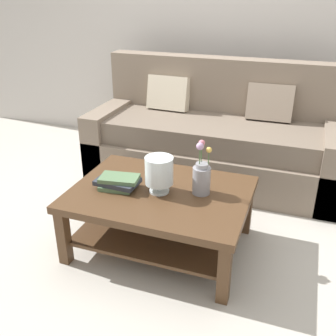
# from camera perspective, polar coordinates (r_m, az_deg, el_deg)

# --- Properties ---
(ground_plane) EXTENTS (10.00, 10.00, 0.00)m
(ground_plane) POSITION_cam_1_polar(r_m,az_deg,el_deg) (3.15, 1.19, -7.09)
(ground_plane) COLOR #B7B2A8
(back_wall) EXTENTS (6.40, 0.12, 2.70)m
(back_wall) POSITION_cam_1_polar(r_m,az_deg,el_deg) (4.27, 8.98, 20.46)
(back_wall) COLOR #BCB7B2
(back_wall) RESTS_ON ground
(couch) EXTENTS (2.26, 0.90, 1.06)m
(couch) POSITION_cam_1_polar(r_m,az_deg,el_deg) (3.71, 6.75, 4.21)
(couch) COLOR #7A6B5B
(couch) RESTS_ON ground
(coffee_table) EXTENTS (1.17, 0.87, 0.44)m
(coffee_table) POSITION_cam_1_polar(r_m,az_deg,el_deg) (2.67, -1.02, -5.57)
(coffee_table) COLOR #4C331E
(coffee_table) RESTS_ON ground
(book_stack_main) EXTENTS (0.30, 0.20, 0.09)m
(book_stack_main) POSITION_cam_1_polar(r_m,az_deg,el_deg) (2.65, -7.25, -2.00)
(book_stack_main) COLOR #51704C
(book_stack_main) RESTS_ON coffee_table
(glass_hurricane_vase) EXTENTS (0.18, 0.18, 0.25)m
(glass_hurricane_vase) POSITION_cam_1_polar(r_m,az_deg,el_deg) (2.53, -1.30, -0.53)
(glass_hurricane_vase) COLOR silver
(glass_hurricane_vase) RESTS_ON coffee_table
(flower_pitcher) EXTENTS (0.12, 0.12, 0.36)m
(flower_pitcher) POSITION_cam_1_polar(r_m,az_deg,el_deg) (2.54, 4.87, -1.27)
(flower_pitcher) COLOR gray
(flower_pitcher) RESTS_ON coffee_table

